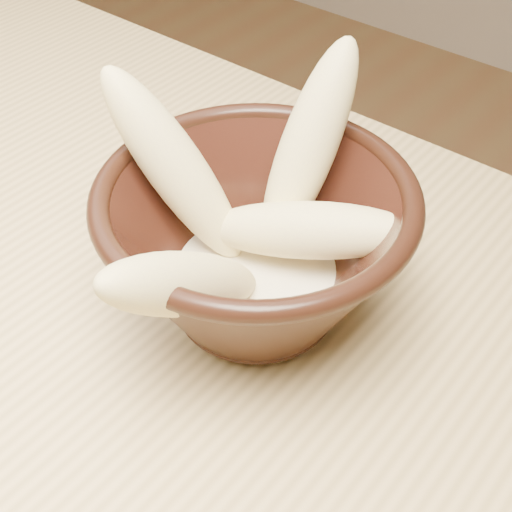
# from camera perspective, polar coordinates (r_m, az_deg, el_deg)

# --- Properties ---
(table) EXTENTS (1.20, 0.80, 0.75)m
(table) POSITION_cam_1_polar(r_m,az_deg,el_deg) (0.67, -15.92, -7.58)
(table) COLOR tan
(table) RESTS_ON ground
(bowl) EXTENTS (0.23, 0.23, 0.13)m
(bowl) POSITION_cam_1_polar(r_m,az_deg,el_deg) (0.52, 0.00, 0.86)
(bowl) COLOR black
(bowl) RESTS_ON table
(milk_puddle) EXTENTS (0.13, 0.13, 0.02)m
(milk_puddle) POSITION_cam_1_polar(r_m,az_deg,el_deg) (0.54, 0.00, -1.55)
(milk_puddle) COLOR beige
(milk_puddle) RESTS_ON bowl
(banana_upright) EXTENTS (0.05, 0.12, 0.17)m
(banana_upright) POSITION_cam_1_polar(r_m,az_deg,el_deg) (0.54, 4.20, 8.67)
(banana_upright) COLOR #F8E992
(banana_upright) RESTS_ON bowl
(banana_left) EXTENTS (0.14, 0.07, 0.16)m
(banana_left) POSITION_cam_1_polar(r_m,az_deg,el_deg) (0.52, -6.49, 7.06)
(banana_left) COLOR #F8E992
(banana_left) RESTS_ON bowl
(banana_across) EXTENTS (0.17, 0.10, 0.07)m
(banana_across) POSITION_cam_1_polar(r_m,az_deg,el_deg) (0.52, 4.10, 2.08)
(banana_across) COLOR #F8E992
(banana_across) RESTS_ON bowl
(banana_front) EXTENTS (0.04, 0.16, 0.14)m
(banana_front) POSITION_cam_1_polar(r_m,az_deg,el_deg) (0.46, -5.66, -2.24)
(banana_front) COLOR #F8E992
(banana_front) RESTS_ON bowl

